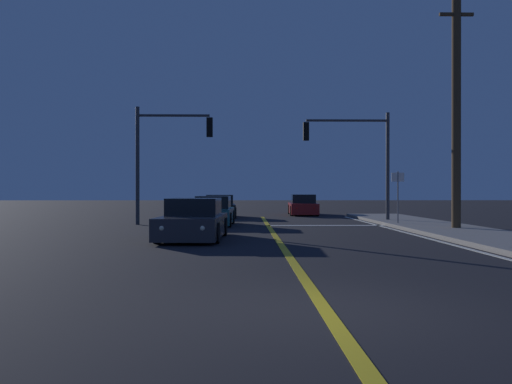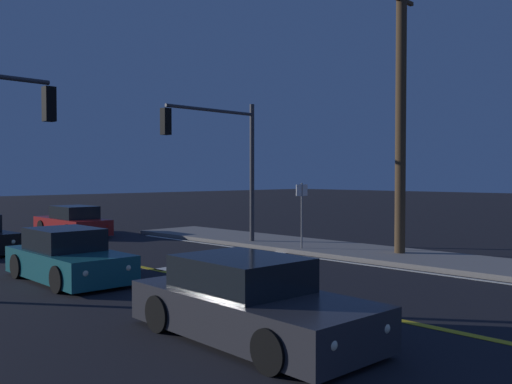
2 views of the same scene
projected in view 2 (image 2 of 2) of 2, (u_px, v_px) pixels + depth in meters
The scene contains 9 objects.
lane_line_center at pixel (400, 321), 10.29m from camera, with size 0.20×31.60×0.01m, color gold.
lane_line_edge_right at pixel (505, 284), 13.84m from camera, with size 0.16×31.60×0.01m, color silver.
stop_bar at pixel (226, 260), 17.66m from camera, with size 5.27×0.50×0.01m, color silver.
car_mid_block_teal at pixel (68, 258), 14.25m from camera, with size 1.94×4.18×1.34m.
car_far_approaching_charcoal at pixel (249, 303), 9.17m from camera, with size 2.15×4.57×1.34m.
car_parked_curb_red at pixel (72, 222), 25.17m from camera, with size 1.94×4.68×1.34m.
traffic_signal_near_right at pixel (221, 149), 20.49m from camera, with size 4.32×0.28×5.48m.
utility_pole_right at pixel (401, 104), 18.20m from camera, with size 1.58×0.35×9.85m.
street_sign_corner at pixel (302, 206), 19.48m from camera, with size 0.56×0.06×2.45m.
Camera 2 is at (-9.11, 3.96, 2.69)m, focal length 38.92 mm.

